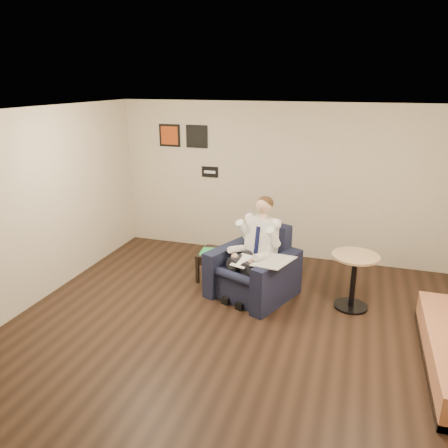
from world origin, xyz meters
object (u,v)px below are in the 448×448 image
(armchair, at_px, (253,263))
(side_table, at_px, (217,265))
(coffee_mug, at_px, (231,248))
(smartphone, at_px, (224,249))
(green_folder, at_px, (215,252))
(seated_man, at_px, (248,254))
(cafe_table, at_px, (353,282))

(armchair, relative_size, side_table, 1.89)
(coffee_mug, distance_m, smartphone, 0.15)
(armchair, distance_m, green_folder, 0.82)
(side_table, distance_m, coffee_mug, 0.36)
(side_table, distance_m, green_folder, 0.24)
(side_table, relative_size, coffee_mug, 5.79)
(seated_man, height_order, cafe_table, seated_man)
(armchair, distance_m, seated_man, 0.24)
(armchair, bearing_deg, green_folder, 174.62)
(seated_man, height_order, coffee_mug, seated_man)
(armchair, xyz_separation_m, seated_man, (-0.05, -0.13, 0.19))
(smartphone, distance_m, cafe_table, 2.16)
(seated_man, xyz_separation_m, cafe_table, (1.52, 0.19, -0.31))
(green_folder, bearing_deg, cafe_table, -8.11)
(side_table, bearing_deg, coffee_mug, 33.05)
(coffee_mug, xyz_separation_m, cafe_table, (1.97, -0.46, -0.11))
(seated_man, xyz_separation_m, side_table, (-0.64, 0.52, -0.49))
(armchair, height_order, green_folder, armchair)
(side_table, relative_size, green_folder, 1.22)
(side_table, height_order, cafe_table, cafe_table)
(side_table, distance_m, cafe_table, 2.19)
(coffee_mug, height_order, cafe_table, cafe_table)
(armchair, distance_m, side_table, 0.85)
(coffee_mug, bearing_deg, green_folder, -146.95)
(side_table, bearing_deg, armchair, -29.54)
(coffee_mug, bearing_deg, cafe_table, -13.03)
(side_table, bearing_deg, seated_man, -39.01)
(armchair, relative_size, coffee_mug, 10.97)
(side_table, height_order, smartphone, smartphone)
(green_folder, distance_m, smartphone, 0.21)
(armchair, height_order, side_table, armchair)
(coffee_mug, bearing_deg, smartphone, 162.26)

